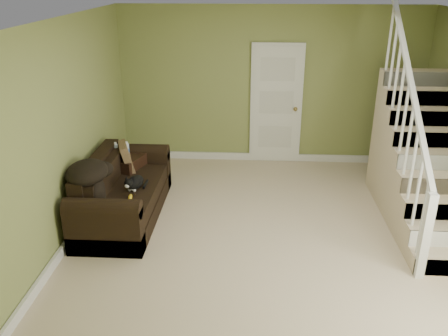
# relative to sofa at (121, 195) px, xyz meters

# --- Properties ---
(floor) EXTENTS (5.00, 5.50, 0.01)m
(floor) POSITION_rel_sofa_xyz_m (2.02, -0.56, -0.31)
(floor) COLOR beige
(floor) RESTS_ON ground
(ceiling) EXTENTS (5.00, 5.50, 0.01)m
(ceiling) POSITION_rel_sofa_xyz_m (2.02, -0.56, 2.29)
(ceiling) COLOR white
(ceiling) RESTS_ON wall_back
(wall_back) EXTENTS (5.00, 0.04, 2.60)m
(wall_back) POSITION_rel_sofa_xyz_m (2.02, 2.19, 0.99)
(wall_back) COLOR olive
(wall_back) RESTS_ON floor
(wall_front) EXTENTS (5.00, 0.04, 2.60)m
(wall_front) POSITION_rel_sofa_xyz_m (2.02, -3.31, 0.99)
(wall_front) COLOR olive
(wall_front) RESTS_ON floor
(wall_left) EXTENTS (0.04, 5.50, 2.60)m
(wall_left) POSITION_rel_sofa_xyz_m (-0.48, -0.56, 0.99)
(wall_left) COLOR olive
(wall_left) RESTS_ON floor
(baseboard_back) EXTENTS (5.00, 0.04, 0.12)m
(baseboard_back) POSITION_rel_sofa_xyz_m (2.02, 2.16, -0.25)
(baseboard_back) COLOR white
(baseboard_back) RESTS_ON floor
(baseboard_left) EXTENTS (0.04, 5.50, 0.12)m
(baseboard_left) POSITION_rel_sofa_xyz_m (-0.45, -0.56, -0.25)
(baseboard_left) COLOR white
(baseboard_left) RESTS_ON floor
(door) EXTENTS (0.86, 0.12, 2.02)m
(door) POSITION_rel_sofa_xyz_m (2.12, 2.15, 0.69)
(door) COLOR white
(door) RESTS_ON floor
(staircase) EXTENTS (1.00, 2.51, 2.82)m
(staircase) POSITION_rel_sofa_xyz_m (4.01, 0.41, 0.33)
(staircase) COLOR beige
(staircase) RESTS_ON floor
(sofa) EXTENTS (0.89, 2.06, 0.82)m
(sofa) POSITION_rel_sofa_xyz_m (0.00, 0.00, 0.00)
(sofa) COLOR black
(sofa) RESTS_ON floor
(side_table) EXTENTS (0.64, 0.64, 0.84)m
(side_table) POSITION_rel_sofa_xyz_m (-0.12, 0.66, -0.00)
(side_table) COLOR black
(side_table) RESTS_ON floor
(cat) EXTENTS (0.25, 0.48, 0.23)m
(cat) POSITION_rel_sofa_xyz_m (0.22, -0.09, 0.22)
(cat) COLOR black
(cat) RESTS_ON sofa
(banana) EXTENTS (0.07, 0.17, 0.05)m
(banana) POSITION_rel_sofa_xyz_m (0.23, -0.38, 0.15)
(banana) COLOR yellow
(banana) RESTS_ON sofa
(throw_pillow) EXTENTS (0.32, 0.46, 0.43)m
(throw_pillow) POSITION_rel_sofa_xyz_m (-0.05, 0.58, 0.31)
(throw_pillow) COLOR #492F1D
(throw_pillow) RESTS_ON sofa
(throw_blanket) EXTENTS (0.64, 0.74, 0.26)m
(throw_blanket) POSITION_rel_sofa_xyz_m (-0.24, -0.50, 0.53)
(throw_blanket) COLOR black
(throw_blanket) RESTS_ON sofa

